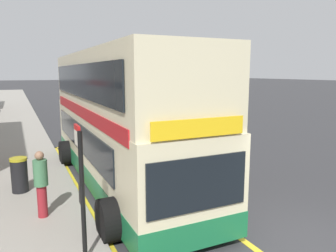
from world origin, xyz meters
TOP-DOWN VIEW (x-y plane):
  - ground_plane at (0.00, 32.00)m, footprint 260.00×260.00m
  - pavement_near at (-7.00, 32.00)m, footprint 6.00×76.00m
  - double_decker_bus at (-2.46, 5.66)m, footprint 3.25×10.58m
  - bus_bay_markings at (-2.53, 5.46)m, footprint 2.95×13.08m
  - bus_stop_sign at (-4.55, 1.22)m, footprint 0.09×0.51m
  - parked_car_white_kerbside at (2.82, 16.41)m, footprint 2.09×4.20m
  - pedestrian_waiting_near_sign at (-5.13, 3.53)m, footprint 0.34×0.34m
  - litter_bin at (-5.61, 5.67)m, footprint 0.50×0.50m

SIDE VIEW (x-z plane):
  - ground_plane at x=0.00m, z-range 0.00..0.00m
  - bus_bay_markings at x=-2.53m, z-range 0.00..0.01m
  - pavement_near at x=-7.00m, z-range 0.00..0.14m
  - litter_bin at x=-5.61m, z-range 0.14..1.21m
  - parked_car_white_kerbside at x=2.82m, z-range -0.01..1.61m
  - pedestrian_waiting_near_sign at x=-5.13m, z-range 0.22..1.92m
  - bus_stop_sign at x=-4.55m, z-range 0.38..3.01m
  - double_decker_bus at x=-2.46m, z-range -0.14..4.26m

